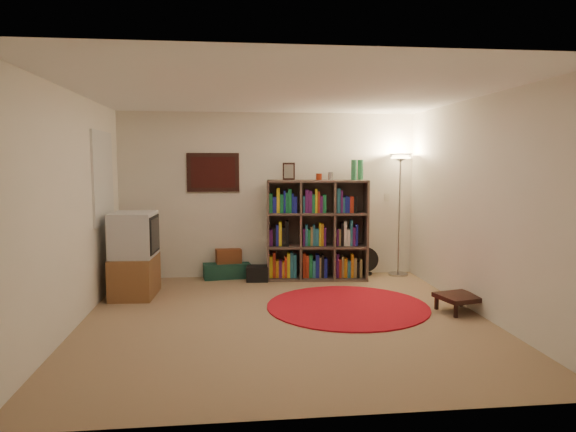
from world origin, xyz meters
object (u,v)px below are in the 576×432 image
Objects in this scene: side_table at (459,298)px; tv_stand at (135,256)px; floor_lamp at (400,175)px; floor_fan at (366,261)px; suitcase at (226,270)px; bookshelf at (316,231)px.

tv_stand is at bearing 163.28° from side_table.
tv_stand is at bearing -167.94° from floor_lamp.
floor_fan is at bearing 18.47° from tv_stand.
floor_lamp reaches higher than suitcase.
floor_lamp is 4.36× the size of floor_fan.
floor_fan is (0.83, 0.18, -0.50)m from bookshelf.
floor_fan is 2.18m from suitcase.
bookshelf reaches higher than suitcase.
floor_lamp is at bearing -11.69° from suitcase.
bookshelf is at bearing -175.95° from floor_lamp.
suitcase is 3.49m from side_table.
floor_lamp is 2.52× the size of suitcase.
tv_stand reaches higher than suitcase.
floor_lamp is at bearing -5.95° from floor_fan.
suitcase is (-2.17, 0.09, -0.11)m from floor_fan.
bookshelf is 0.99m from floor_fan.
bookshelf is 1.50m from suitcase.
tv_stand is 4.09m from side_table.
floor_fan is 2.15m from side_table.
floor_lamp is (1.32, 0.09, 0.84)m from bookshelf.
tv_stand is at bearing -157.85° from bookshelf.
side_table is (3.91, -1.17, -0.36)m from tv_stand.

